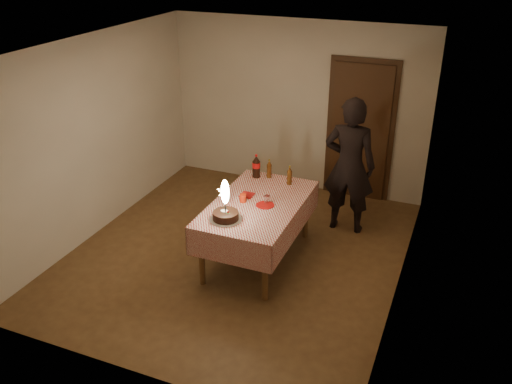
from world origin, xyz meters
TOP-DOWN VIEW (x-y plane):
  - ground at (0.00, 0.00)m, footprint 4.00×4.50m
  - room_shell at (0.03, 0.08)m, footprint 4.04×4.54m
  - dining_table at (0.28, -0.01)m, footprint 1.02×1.72m
  - birthday_cake at (0.10, -0.54)m, footprint 0.37×0.37m
  - red_plate at (0.39, -0.05)m, footprint 0.22×0.22m
  - red_cup at (0.11, -0.06)m, footprint 0.08×0.08m
  - clear_cup at (0.38, 0.03)m, footprint 0.07×0.07m
  - napkin_stack at (0.09, 0.11)m, footprint 0.15×0.15m
  - cola_bottle at (-0.02, 0.67)m, footprint 0.10×0.10m
  - amber_bottle_left at (0.15, 0.72)m, footprint 0.06×0.06m
  - amber_bottle_right at (0.46, 0.62)m, footprint 0.06×0.06m
  - photographer at (1.10, 1.16)m, footprint 0.69×0.48m

SIDE VIEW (x-z plane):
  - ground at x=0.00m, z-range -0.01..0.01m
  - dining_table at x=0.28m, z-range 0.29..1.08m
  - red_plate at x=0.39m, z-range 0.79..0.79m
  - napkin_stack at x=0.09m, z-range 0.79..0.81m
  - clear_cup at x=0.38m, z-range 0.79..0.88m
  - red_cup at x=0.11m, z-range 0.79..0.89m
  - birthday_cake at x=0.10m, z-range 0.65..1.14m
  - amber_bottle_left at x=0.15m, z-range 0.78..1.03m
  - amber_bottle_right at x=0.46m, z-range 0.78..1.03m
  - photographer at x=1.10m, z-range 0.00..1.86m
  - cola_bottle at x=-0.02m, z-range 0.78..1.10m
  - room_shell at x=0.03m, z-range 0.34..2.96m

